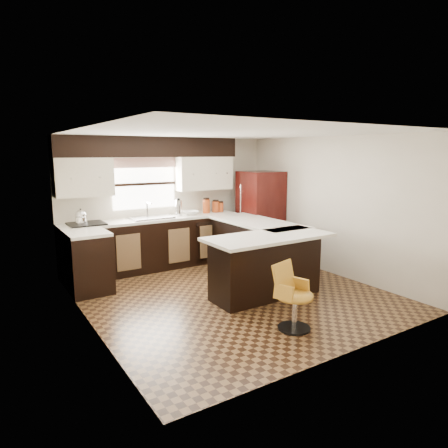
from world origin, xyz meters
TOP-DOWN VIEW (x-y plane):
  - floor at (0.00, 0.00)m, footprint 4.40×4.40m
  - ceiling at (0.00, 0.00)m, footprint 4.40×4.40m
  - wall_back at (0.00, 2.20)m, footprint 4.40×0.00m
  - wall_front at (0.00, -2.20)m, footprint 4.40×0.00m
  - wall_left at (-2.10, 0.00)m, footprint 0.00×4.40m
  - wall_right at (2.10, 0.00)m, footprint 0.00×4.40m
  - base_cab_back at (-0.45, 1.90)m, footprint 3.30×0.60m
  - base_cab_left at (-1.80, 1.25)m, footprint 0.60×0.70m
  - counter_back at (-0.45, 1.90)m, footprint 3.30×0.60m
  - counter_left at (-1.80, 1.25)m, footprint 0.60×0.70m
  - soffit at (-0.40, 2.03)m, footprint 3.40×0.35m
  - upper_cab_left at (-1.62, 2.03)m, footprint 0.94×0.35m
  - upper_cab_right at (0.68, 2.03)m, footprint 1.14×0.35m
  - window_pane at (-0.50, 2.18)m, footprint 1.20×0.02m
  - valance at (-0.50, 2.14)m, footprint 1.30×0.06m
  - sink at (-0.50, 1.88)m, footprint 0.75×0.45m
  - dishwasher at (0.55, 1.61)m, footprint 0.58×0.03m
  - cooktop at (-1.65, 1.88)m, footprint 0.58×0.50m
  - peninsula_long at (0.90, 0.62)m, footprint 0.60×1.95m
  - peninsula_return at (0.38, -0.35)m, footprint 1.65×0.60m
  - counter_pen_long at (0.95, 0.62)m, footprint 0.84×1.95m
  - counter_pen_return at (0.35, -0.44)m, footprint 1.89×0.84m
  - refrigerator at (1.70, 1.52)m, footprint 0.75×0.72m
  - bar_chair at (-0.04, -1.45)m, footprint 0.54×0.54m
  - kettle at (-1.73, 1.88)m, footprint 0.18×0.18m
  - percolator at (0.05, 1.90)m, footprint 0.13×0.13m
  - mixing_bowl at (0.31, 1.90)m, footprint 0.32×0.32m
  - canister_large at (0.67, 1.92)m, footprint 0.14×0.14m
  - canister_med at (0.88, 1.92)m, footprint 0.14×0.14m
  - canister_small at (1.00, 1.92)m, footprint 0.12×0.12m

SIDE VIEW (x-z plane):
  - floor at x=0.00m, z-range 0.00..0.00m
  - bar_chair at x=-0.04m, z-range 0.00..0.81m
  - dishwasher at x=0.55m, z-range 0.04..0.82m
  - base_cab_back at x=-0.45m, z-range 0.00..0.90m
  - base_cab_left at x=-1.80m, z-range 0.00..0.90m
  - peninsula_long at x=0.90m, z-range 0.00..0.90m
  - peninsula_return at x=0.38m, z-range 0.00..0.90m
  - refrigerator at x=1.70m, z-range 0.00..1.75m
  - counter_back at x=-0.45m, z-range 0.90..0.94m
  - counter_left at x=-1.80m, z-range 0.90..0.94m
  - counter_pen_long at x=0.95m, z-range 0.90..0.94m
  - counter_pen_return at x=0.35m, z-range 0.90..0.94m
  - cooktop at x=-1.65m, z-range 0.94..0.97m
  - sink at x=-0.50m, z-range 0.95..0.98m
  - mixing_bowl at x=0.31m, z-range 0.95..1.02m
  - canister_small at x=1.00m, z-range 0.95..1.13m
  - canister_med at x=0.88m, z-range 0.95..1.16m
  - canister_large at x=0.67m, z-range 0.95..1.22m
  - kettle at x=-1.73m, z-range 0.97..1.22m
  - percolator at x=0.05m, z-range 0.94..1.24m
  - wall_back at x=0.00m, z-range -1.00..3.40m
  - wall_front at x=0.00m, z-range -1.00..3.40m
  - wall_left at x=-2.10m, z-range -1.00..3.40m
  - wall_right at x=2.10m, z-range -1.00..3.40m
  - window_pane at x=-0.50m, z-range 1.10..2.00m
  - upper_cab_left at x=-1.62m, z-range 1.40..2.04m
  - upper_cab_right at x=0.68m, z-range 1.40..2.04m
  - valance at x=-0.50m, z-range 1.85..2.03m
  - soffit at x=-0.40m, z-range 2.04..2.40m
  - ceiling at x=0.00m, z-range 2.40..2.40m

